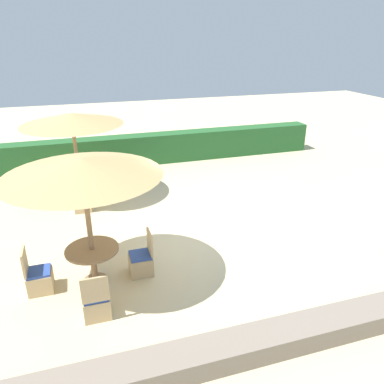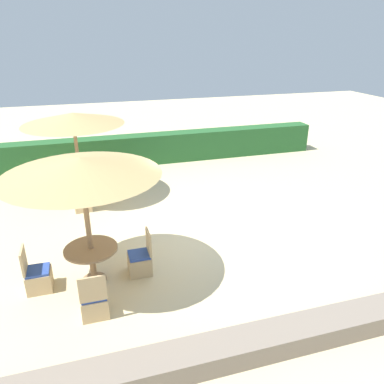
# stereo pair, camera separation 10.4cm
# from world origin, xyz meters

# --- Properties ---
(ground_plane) EXTENTS (40.00, 40.00, 0.00)m
(ground_plane) POSITION_xyz_m (0.00, 0.00, 0.00)
(ground_plane) COLOR beige
(hedge_row) EXTENTS (13.00, 0.70, 1.10)m
(hedge_row) POSITION_xyz_m (0.00, 5.85, 0.55)
(hedge_row) COLOR #28602D
(hedge_row) RESTS_ON ground_plane
(stone_border) EXTENTS (10.00, 0.56, 0.36)m
(stone_border) POSITION_xyz_m (0.00, -3.79, 0.18)
(stone_border) COLOR gray
(stone_border) RESTS_ON ground_plane
(parasol_front_left) EXTENTS (2.88, 2.88, 2.59)m
(parasol_front_left) POSITION_xyz_m (-2.58, -1.16, 2.41)
(parasol_front_left) COLOR #93704C
(parasol_front_left) RESTS_ON ground_plane
(round_table_front_left) EXTENTS (1.03, 1.03, 0.75)m
(round_table_front_left) POSITION_xyz_m (-2.58, -1.16, 0.58)
(round_table_front_left) COLOR #93704C
(round_table_front_left) RESTS_ON ground_plane
(patio_chair_front_left_south) EXTENTS (0.46, 0.46, 0.93)m
(patio_chair_front_left_south) POSITION_xyz_m (-2.61, -2.20, 0.26)
(patio_chair_front_left_south) COLOR tan
(patio_chair_front_left_south) RESTS_ON ground_plane
(patio_chair_front_left_west) EXTENTS (0.46, 0.46, 0.93)m
(patio_chair_front_left_west) POSITION_xyz_m (-3.62, -1.15, 0.26)
(patio_chair_front_left_west) COLOR tan
(patio_chair_front_left_west) RESTS_ON ground_plane
(patio_chair_front_left_east) EXTENTS (0.46, 0.46, 0.93)m
(patio_chair_front_left_east) POSITION_xyz_m (-1.64, -1.16, 0.26)
(patio_chair_front_left_east) COLOR tan
(patio_chair_front_left_east) RESTS_ON ground_plane
(parasol_back_left) EXTENTS (2.83, 2.83, 2.56)m
(parasol_back_left) POSITION_xyz_m (-2.70, 3.20, 2.39)
(parasol_back_left) COLOR #93704C
(parasol_back_left) RESTS_ON ground_plane
(round_table_back_left) EXTENTS (0.95, 0.95, 0.75)m
(round_table_back_left) POSITION_xyz_m (-2.70, 3.20, 0.56)
(round_table_back_left) COLOR #93704C
(round_table_back_left) RESTS_ON ground_plane
(patio_chair_back_left_south) EXTENTS (0.46, 0.46, 0.93)m
(patio_chair_back_left_south) POSITION_xyz_m (-2.69, 2.25, 0.26)
(patio_chair_back_left_south) COLOR tan
(patio_chair_back_left_south) RESTS_ON ground_plane
(patio_chair_back_left_east) EXTENTS (0.46, 0.46, 0.93)m
(patio_chair_back_left_east) POSITION_xyz_m (-1.73, 3.19, 0.26)
(patio_chair_back_left_east) COLOR tan
(patio_chair_back_left_east) RESTS_ON ground_plane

